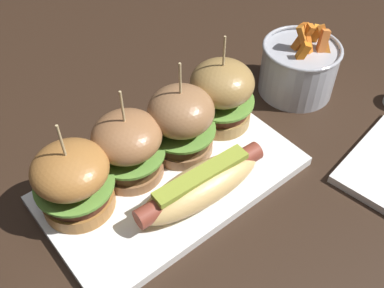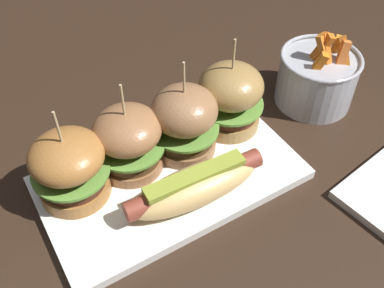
# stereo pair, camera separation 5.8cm
# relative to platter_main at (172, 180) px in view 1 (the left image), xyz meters

# --- Properties ---
(ground_plane) EXTENTS (3.00, 3.00, 0.00)m
(ground_plane) POSITION_rel_platter_main_xyz_m (0.00, 0.00, -0.01)
(ground_plane) COLOR black
(platter_main) EXTENTS (0.34, 0.19, 0.01)m
(platter_main) POSITION_rel_platter_main_xyz_m (0.00, 0.00, 0.00)
(platter_main) COLOR white
(platter_main) RESTS_ON ground
(hot_dog) EXTENTS (0.19, 0.07, 0.05)m
(hot_dog) POSITION_rel_platter_main_xyz_m (0.01, -0.05, 0.03)
(hot_dog) COLOR #DAB06A
(hot_dog) RESTS_ON platter_main
(slider_far_left) EXTENTS (0.10, 0.10, 0.14)m
(slider_far_left) POSITION_rel_platter_main_xyz_m (-0.12, 0.04, 0.05)
(slider_far_left) COLOR #A56B33
(slider_far_left) RESTS_ON platter_main
(slider_center_left) EXTENTS (0.09, 0.09, 0.14)m
(slider_center_left) POSITION_rel_platter_main_xyz_m (-0.04, 0.04, 0.05)
(slider_center_left) COLOR #97653E
(slider_center_left) RESTS_ON platter_main
(slider_center_right) EXTENTS (0.09, 0.09, 0.15)m
(slider_center_right) POSITION_rel_platter_main_xyz_m (0.04, 0.03, 0.06)
(slider_center_right) COLOR #946742
(slider_center_right) RESTS_ON platter_main
(slider_far_right) EXTENTS (0.10, 0.10, 0.15)m
(slider_far_right) POSITION_rel_platter_main_xyz_m (0.12, 0.04, 0.06)
(slider_far_right) COLOR #9D7942
(slider_far_right) RESTS_ON platter_main
(fries_bucket) EXTENTS (0.12, 0.12, 0.12)m
(fries_bucket) POSITION_rel_platter_main_xyz_m (0.28, 0.03, 0.04)
(fries_bucket) COLOR #A8AAB2
(fries_bucket) RESTS_ON ground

